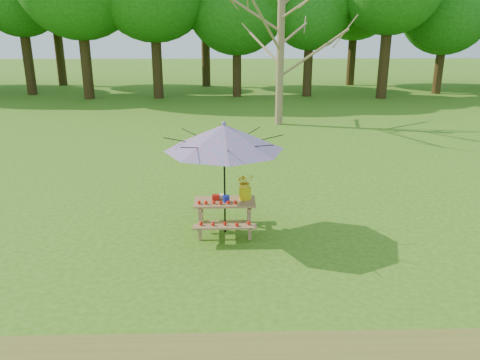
{
  "coord_description": "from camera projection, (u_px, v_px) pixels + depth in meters",
  "views": [
    {
      "loc": [
        1.52,
        -7.55,
        3.89
      ],
      "look_at": [
        1.75,
        1.08,
        1.1
      ],
      "focal_mm": 35.0,
      "sensor_mm": 36.0,
      "label": 1
    }
  ],
  "objects": [
    {
      "name": "ground",
      "position": [
        144.0,
        258.0,
        8.34
      ],
      "size": [
        120.0,
        120.0,
        0.0
      ],
      "primitive_type": "plane",
      "color": "#396914",
      "rests_on": "ground"
    },
    {
      "name": "picnic_table",
      "position": [
        225.0,
        217.0,
        9.3
      ],
      "size": [
        1.2,
        1.32,
        0.67
      ],
      "color": "#946043",
      "rests_on": "ground"
    },
    {
      "name": "patio_umbrella",
      "position": [
        224.0,
        137.0,
        8.8
      ],
      "size": [
        2.47,
        2.47,
        2.26
      ],
      "color": "black",
      "rests_on": "ground"
    },
    {
      "name": "produce_bins",
      "position": [
        222.0,
        198.0,
        9.22
      ],
      "size": [
        0.34,
        0.37,
        0.13
      ],
      "color": "#B4170E",
      "rests_on": "picnic_table"
    },
    {
      "name": "tomatoes_row",
      "position": [
        217.0,
        203.0,
        9.01
      ],
      "size": [
        0.77,
        0.13,
        0.07
      ],
      "primitive_type": null,
      "color": "red",
      "rests_on": "picnic_table"
    },
    {
      "name": "flower_bucket",
      "position": [
        245.0,
        185.0,
        9.21
      ],
      "size": [
        0.4,
        0.38,
        0.54
      ],
      "color": "yellow",
      "rests_on": "picnic_table"
    }
  ]
}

